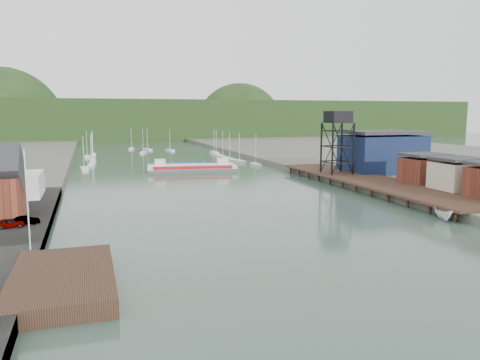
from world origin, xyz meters
TOP-DOWN VIEW (x-y plane):
  - ground at (0.00, 0.00)m, footprint 600.00×600.00m
  - east_land at (92.00, 80.00)m, footprint 120.00×400.00m
  - west_stage at (-29.00, 0.00)m, footprint 10.00×18.00m
  - east_pier at (37.00, 45.00)m, footprint 14.00×70.00m
  - flagpole at (-33.00, 10.00)m, footprint 0.16×0.16m
  - lift_tower at (35.00, 58.00)m, footprint 6.50×6.50m
  - blue_shed at (50.00, 60.00)m, footprint 20.50×14.50m
  - town_buildings at (46.00, 23.00)m, footprint 9.00×38.00m
  - marina_sailboats at (0.08, 138.46)m, footprint 57.71×92.65m
  - distant_hills at (-3.98, 301.35)m, footprint 500.00×120.00m
  - chain_ferry at (3.81, 90.94)m, footprint 27.64×13.85m
  - motorboat at (29.74, 13.19)m, footprint 4.16×6.00m
  - car_west_a at (-37.06, 22.72)m, footprint 4.18×2.34m
  - car_west_b at (-35.09, 24.00)m, footprint 4.03×1.96m

SIDE VIEW (x-z plane):
  - ground at x=0.00m, z-range 0.00..0.00m
  - east_land at x=92.00m, z-range -1.60..1.60m
  - marina_sailboats at x=0.08m, z-range -0.10..0.80m
  - west_stage at x=-29.00m, z-range 0.00..1.80m
  - motorboat at x=29.74m, z-range 0.00..2.17m
  - chain_ferry at x=3.81m, z-range -0.81..3.00m
  - east_pier at x=37.00m, z-range 0.67..3.12m
  - car_west_b at x=-35.09m, z-range 1.60..2.87m
  - car_west_a at x=-37.06m, z-range 1.60..2.94m
  - town_buildings at x=46.00m, z-range 1.60..7.60m
  - blue_shed at x=50.00m, z-range 1.41..12.71m
  - flagpole at x=-33.00m, z-range 1.60..13.60m
  - distant_hills at x=-3.98m, z-range -29.62..50.38m
  - lift_tower at x=35.00m, z-range 7.65..23.65m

